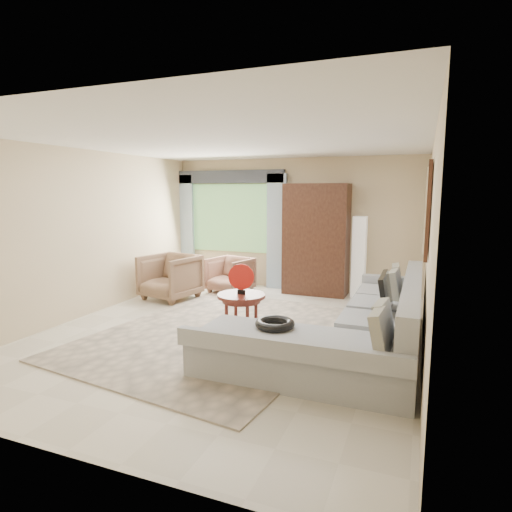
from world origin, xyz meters
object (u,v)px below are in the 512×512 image
at_px(coffee_table, 241,316).
at_px(armchair_left, 170,277).
at_px(potted_plant, 180,271).
at_px(armchair_right, 230,275).
at_px(tv_screen, 386,293).
at_px(sectional_sofa, 359,332).
at_px(floor_lamp, 359,257).
at_px(armoire, 316,239).

xyz_separation_m(coffee_table, armchair_left, (-2.09, 1.57, 0.08)).
bearing_deg(potted_plant, armchair_right, -8.76).
xyz_separation_m(armchair_right, potted_plant, (-1.24, 0.19, -0.05)).
height_order(tv_screen, potted_plant, tv_screen).
relative_size(coffee_table, armchair_left, 0.70).
relative_size(sectional_sofa, tv_screen, 4.68).
xyz_separation_m(armchair_left, floor_lamp, (3.18, 1.44, 0.34)).
height_order(coffee_table, floor_lamp, floor_lamp).
relative_size(coffee_table, potted_plant, 1.05).
bearing_deg(armchair_right, floor_lamp, 27.72).
bearing_deg(floor_lamp, sectional_sofa, -81.67).
distance_m(sectional_sofa, floor_lamp, 3.03).
bearing_deg(armchair_left, potted_plant, 124.37).
bearing_deg(armchair_right, armchair_left, -118.87).
bearing_deg(armoire, armchair_left, -149.87).
bearing_deg(potted_plant, floor_lamp, 6.08).
bearing_deg(tv_screen, coffee_table, -169.26).
height_order(armchair_right, floor_lamp, floor_lamp).
bearing_deg(sectional_sofa, armchair_right, 139.69).
distance_m(armchair_right, potted_plant, 1.26).
xyz_separation_m(tv_screen, armchair_left, (-3.88, 1.23, -0.31)).
relative_size(sectional_sofa, floor_lamp, 2.31).
bearing_deg(floor_lamp, tv_screen, -75.29).
bearing_deg(sectional_sofa, tv_screen, 47.44).
relative_size(armchair_left, floor_lamp, 0.60).
distance_m(armchair_right, armoire, 1.80).
bearing_deg(potted_plant, tv_screen, -27.87).
height_order(sectional_sofa, armchair_left, sectional_sofa).
xyz_separation_m(sectional_sofa, armoire, (-1.23, 2.90, 0.77)).
xyz_separation_m(armoire, floor_lamp, (0.80, 0.06, -0.30)).
bearing_deg(armoire, floor_lamp, 4.29).
bearing_deg(sectional_sofa, potted_plant, 147.57).
height_order(coffee_table, armchair_right, armchair_right).
bearing_deg(coffee_table, armchair_left, 143.22).
relative_size(coffee_table, armoire, 0.30).
bearing_deg(floor_lamp, armchair_left, -155.62).
relative_size(sectional_sofa, potted_plant, 5.78).
height_order(armchair_left, armoire, armoire).
bearing_deg(tv_screen, sectional_sofa, -132.56).
bearing_deg(armchair_right, armoire, 32.24).
height_order(potted_plant, armoire, armoire).
height_order(coffee_table, potted_plant, coffee_table).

